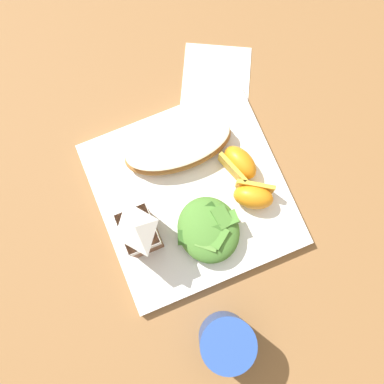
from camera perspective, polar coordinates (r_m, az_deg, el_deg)
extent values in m
plane|color=olive|center=(0.70, 0.00, -0.40)|extent=(3.00, 3.00, 0.00)
cube|color=white|center=(0.69, 0.00, -0.28)|extent=(0.28, 0.28, 0.02)
ellipsoid|color=#A87038|center=(0.69, -1.78, 5.90)|extent=(0.09, 0.17, 0.03)
ellipsoid|color=#B22D19|center=(0.68, -1.80, 6.16)|extent=(0.08, 0.16, 0.01)
ellipsoid|color=beige|center=(0.67, -1.82, 6.33)|extent=(0.08, 0.17, 0.01)
ellipsoid|color=#4C8433|center=(0.66, 2.19, -4.80)|extent=(0.10, 0.09, 0.04)
cube|color=#336023|center=(0.65, 1.90, -2.72)|extent=(0.03, 0.04, 0.02)
cube|color=#336023|center=(0.65, -0.40, -5.80)|extent=(0.03, 0.04, 0.01)
cube|color=#3D7028|center=(0.64, 2.80, -5.29)|extent=(0.03, 0.03, 0.01)
cube|color=#4C8433|center=(0.64, 3.88, -3.20)|extent=(0.03, 0.03, 0.01)
cube|color=#4C8433|center=(0.64, 3.28, -5.73)|extent=(0.04, 0.04, 0.01)
cube|color=#4C8433|center=(0.65, 4.49, -3.51)|extent=(0.02, 0.03, 0.02)
cube|color=#5B8E3D|center=(0.64, 1.96, -6.34)|extent=(0.04, 0.04, 0.01)
cube|color=brown|center=(0.64, -6.56, -5.11)|extent=(0.06, 0.04, 0.09)
cube|color=white|center=(0.61, -6.89, -4.81)|extent=(0.06, 0.04, 0.03)
pyramid|color=white|center=(0.58, -7.17, -4.56)|extent=(0.06, 0.04, 0.02)
ellipsoid|color=orange|center=(0.67, 7.81, -0.62)|extent=(0.06, 0.07, 0.04)
cube|color=gold|center=(0.67, 8.03, 0.71)|extent=(0.04, 0.05, 0.03)
ellipsoid|color=orange|center=(0.68, 6.17, 3.76)|extent=(0.07, 0.05, 0.04)
cube|color=gold|center=(0.68, 5.16, 2.89)|extent=(0.06, 0.02, 0.03)
cube|color=white|center=(0.76, 3.12, 14.55)|extent=(0.15, 0.15, 0.00)
cylinder|color=#284CA3|center=(0.65, 4.34, -18.41)|extent=(0.07, 0.07, 0.10)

